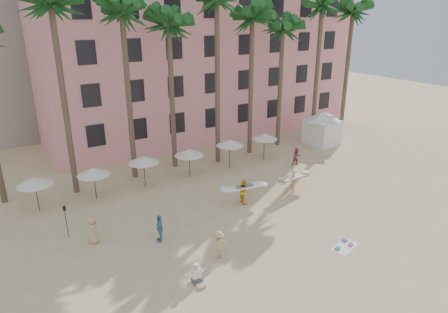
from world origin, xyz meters
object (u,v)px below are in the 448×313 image
(cabana, at_px, (323,125))
(carrier_white, at_px, (244,191))
(carrier_yellow, at_px, (294,180))
(pink_hotel, at_px, (197,61))

(cabana, distance_m, carrier_white, 16.73)
(cabana, relative_size, carrier_white, 1.62)
(cabana, height_order, carrier_yellow, cabana)
(pink_hotel, distance_m, cabana, 16.28)
(cabana, bearing_deg, pink_hotel, 122.93)
(pink_hotel, distance_m, carrier_white, 22.25)
(cabana, xyz_separation_m, carrier_white, (-15.03, -7.26, -1.08))
(pink_hotel, height_order, cabana, pink_hotel)
(cabana, bearing_deg, carrier_yellow, -144.06)
(cabana, distance_m, carrier_yellow, 13.16)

